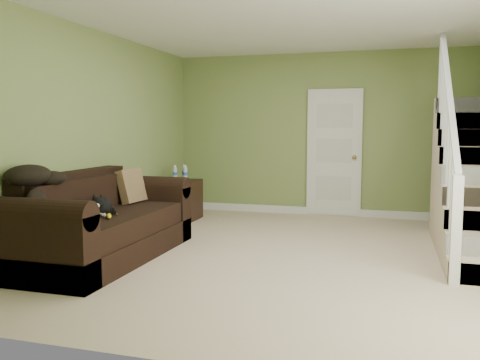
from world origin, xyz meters
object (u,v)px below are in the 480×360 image
Objects in this scene: side_table at (182,199)px; sofa at (102,226)px; cat at (101,206)px; banana at (109,216)px.

sofa is at bearing -87.72° from side_table.
side_table is 2.66m from cat.
side_table is at bearing 66.85° from banana.
sofa reaches higher than banana.
banana is at bearing -82.07° from side_table.
sofa is 2.44m from side_table.
cat is (0.12, -0.20, 0.25)m from sofa.
side_table is 2.79m from banana.
side_table is at bearing 92.28° from sofa.
banana is (0.29, -0.32, 0.18)m from sofa.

